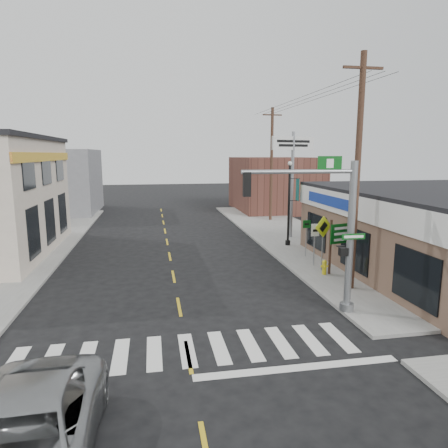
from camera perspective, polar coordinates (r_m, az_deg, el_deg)
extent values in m
plane|color=black|center=(12.59, -5.12, -18.33)|extent=(140.00, 140.00, 0.00)
cube|color=gray|center=(26.68, 11.85, -3.01)|extent=(6.00, 38.00, 0.13)
cube|color=gray|center=(26.05, -28.11, -4.31)|extent=(6.00, 38.00, 0.13)
cube|color=gold|center=(19.98, -7.23, -7.45)|extent=(0.12, 56.00, 0.01)
cube|color=silver|center=(12.94, -5.29, -17.47)|extent=(11.00, 2.20, 0.01)
cube|color=brown|center=(43.15, 7.21, 5.70)|extent=(8.00, 10.00, 5.60)
cube|color=slate|center=(44.30, -23.52, 5.58)|extent=(9.00, 10.00, 6.40)
imported|color=#95979A|center=(9.09, -26.67, -26.05)|extent=(2.62, 5.57, 1.54)
cylinder|color=gray|center=(15.35, 17.61, -1.89)|extent=(0.26, 0.26, 5.60)
cylinder|color=gray|center=(14.21, 10.72, 7.35)|extent=(4.11, 0.15, 0.15)
cube|color=black|center=(13.68, 3.36, 5.65)|extent=(0.26, 0.21, 0.84)
cube|color=#0A4712|center=(15.14, 18.01, -1.71)|extent=(0.89, 0.04, 0.21)
cube|color=#0A4712|center=(14.63, 14.90, 8.36)|extent=(0.89, 0.05, 0.51)
cube|color=black|center=(15.30, 16.76, -3.86)|extent=(0.30, 0.24, 0.30)
cube|color=#472E21|center=(20.18, 14.93, -3.20)|extent=(0.10, 0.10, 2.70)
cube|color=#472E21|center=(20.74, 18.07, -3.01)|extent=(0.10, 0.10, 2.70)
cube|color=#0F5322|center=(20.26, 16.69, -1.28)|extent=(1.54, 0.05, 0.96)
cylinder|color=gold|center=(20.27, 14.13, -6.20)|extent=(0.21, 0.21, 0.58)
sphere|color=gold|center=(20.19, 14.17, -5.32)|extent=(0.23, 0.23, 0.23)
cylinder|color=gray|center=(20.73, 13.87, -3.01)|extent=(0.06, 0.06, 2.56)
cube|color=#C4D018|center=(20.51, 14.02, -0.39)|extent=(1.08, 0.03, 1.08)
cylinder|color=black|center=(25.84, 9.24, 2.65)|extent=(0.14, 0.14, 5.19)
sphere|color=silver|center=(25.64, 9.41, 8.52)|extent=(0.28, 0.28, 0.28)
cube|color=#11514A|center=(25.92, 10.45, 4.86)|extent=(0.02, 0.55, 1.40)
cylinder|color=gray|center=(28.31, 9.68, 5.45)|extent=(0.22, 0.22, 7.34)
cube|color=silver|center=(28.24, 9.85, 11.30)|extent=(3.45, 0.18, 0.92)
cylinder|color=black|center=(21.10, 19.53, -2.55)|extent=(0.18, 0.18, 2.93)
ellipsoid|color=#1A3C15|center=(17.48, 26.02, -9.06)|extent=(1.16, 1.16, 0.87)
ellipsoid|color=black|center=(21.07, 20.40, -5.57)|extent=(1.10, 1.10, 0.82)
cylinder|color=#47391D|center=(17.81, 18.47, 6.63)|extent=(0.26, 0.26, 9.90)
cube|color=#47391D|center=(18.11, 19.27, 20.34)|extent=(1.72, 0.11, 0.11)
cylinder|color=#493924|center=(35.66, 6.79, 8.40)|extent=(0.26, 0.26, 9.78)
cube|color=#493924|center=(35.80, 6.94, 15.21)|extent=(1.70, 0.11, 0.11)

